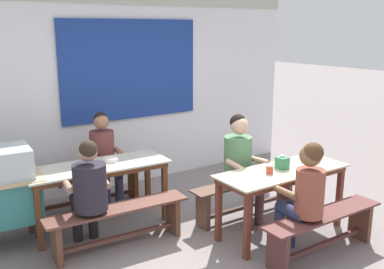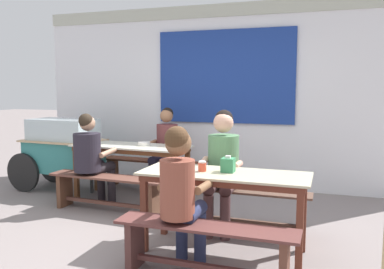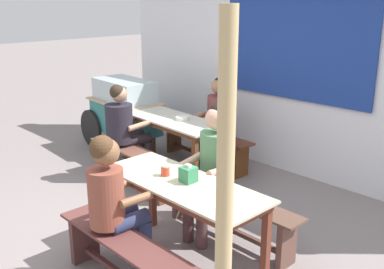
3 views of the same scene
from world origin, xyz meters
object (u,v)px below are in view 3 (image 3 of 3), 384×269
(bench_near_back, at_px, (229,211))
(wooden_support_post, at_px, (224,242))
(bench_far_front, at_px, (133,162))
(food_cart, at_px, (124,108))
(bench_far_back, at_px, (205,142))
(person_right_near_table, at_px, (214,162))
(person_center_facing, at_px, (215,119))
(dining_table_near, at_px, (182,192))
(person_near_front, at_px, (114,196))
(bench_near_front, at_px, (126,258))
(person_left_back_turned, at_px, (124,125))
(soup_bowl, at_px, (182,118))
(dining_table_far, at_px, (171,124))
(condiment_jar, at_px, (165,170))
(tissue_box, at_px, (188,174))

(bench_near_back, relative_size, wooden_support_post, 0.71)
(bench_far_front, relative_size, food_cart, 1.00)
(bench_far_back, height_order, person_right_near_table, person_right_near_table)
(person_center_facing, bearing_deg, person_right_near_table, -47.47)
(dining_table_near, distance_m, food_cart, 3.31)
(food_cart, height_order, person_center_facing, person_center_facing)
(person_near_front, height_order, person_right_near_table, person_right_near_table)
(dining_table_near, relative_size, bench_near_front, 1.06)
(person_left_back_turned, xyz_separation_m, soup_bowl, (0.50, 0.55, 0.09))
(food_cart, relative_size, soup_bowl, 9.25)
(dining_table_far, distance_m, person_near_front, 2.38)
(condiment_jar, bearing_deg, dining_table_near, 1.48)
(wooden_support_post, bearing_deg, person_right_near_table, 134.54)
(bench_near_front, relative_size, person_right_near_table, 1.14)
(soup_bowl, bearing_deg, person_center_facing, 76.62)
(bench_near_back, bearing_deg, condiment_jar, -109.67)
(bench_far_front, distance_m, person_left_back_turned, 0.50)
(dining_table_near, distance_m, soup_bowl, 2.04)
(dining_table_far, bearing_deg, person_left_back_turned, -120.94)
(dining_table_far, relative_size, dining_table_near, 1.05)
(person_center_facing, height_order, soup_bowl, person_center_facing)
(bench_far_back, height_order, wooden_support_post, wooden_support_post)
(person_center_facing, bearing_deg, bench_near_back, -42.72)
(dining_table_near, height_order, bench_far_back, dining_table_near)
(bench_far_front, xyz_separation_m, wooden_support_post, (3.03, -1.69, 0.82))
(bench_near_back, bearing_deg, bench_far_front, 175.34)
(bench_near_back, height_order, soup_bowl, soup_bowl)
(bench_far_back, relative_size, food_cart, 1.03)
(bench_far_back, height_order, soup_bowl, soup_bowl)
(person_near_front, bearing_deg, dining_table_far, 127.14)
(bench_near_front, relative_size, soup_bowl, 8.80)
(food_cart, bearing_deg, person_near_front, -37.25)
(tissue_box, distance_m, wooden_support_post, 1.65)
(bench_far_back, bearing_deg, food_cart, -160.63)
(person_left_back_turned, height_order, tissue_box, person_left_back_turned)
(condiment_jar, bearing_deg, person_center_facing, 121.55)
(person_left_back_turned, distance_m, tissue_box, 2.17)
(food_cart, height_order, person_near_front, person_near_front)
(soup_bowl, bearing_deg, condiment_jar, -47.51)
(dining_table_far, distance_m, food_cart, 1.27)
(food_cart, bearing_deg, person_right_near_table, -18.98)
(bench_far_back, height_order, person_center_facing, person_center_facing)
(dining_table_near, distance_m, tissue_box, 0.16)
(dining_table_far, xyz_separation_m, bench_near_back, (1.68, -0.75, -0.39))
(dining_table_near, xyz_separation_m, person_right_near_table, (-0.16, 0.56, 0.08))
(dining_table_far, relative_size, tissue_box, 10.80)
(bench_far_back, relative_size, condiment_jar, 16.63)
(food_cart, bearing_deg, bench_near_back, -17.05)
(bench_near_front, bearing_deg, person_right_near_table, 97.46)
(bench_near_front, distance_m, person_left_back_turned, 2.49)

